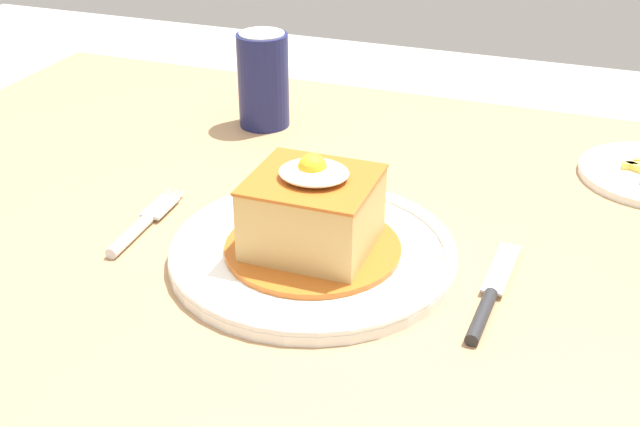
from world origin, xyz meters
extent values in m
cube|color=#A87F56|center=(0.00, 0.00, 0.72)|extent=(1.18, 0.85, 0.04)
cylinder|color=#A87F56|center=(-0.51, 0.35, 0.35)|extent=(0.07, 0.07, 0.70)
cylinder|color=white|center=(0.01, -0.05, 0.75)|extent=(0.28, 0.28, 0.01)
torus|color=white|center=(0.01, -0.05, 0.75)|extent=(0.28, 0.28, 0.01)
cylinder|color=#B75B1E|center=(0.01, -0.05, 0.75)|extent=(0.17, 0.17, 0.01)
cube|color=tan|center=(0.01, -0.05, 0.79)|extent=(0.11, 0.10, 0.07)
cube|color=#B75B1E|center=(0.01, -0.05, 0.83)|extent=(0.11, 0.11, 0.00)
ellipsoid|color=white|center=(0.01, -0.05, 0.83)|extent=(0.07, 0.06, 0.01)
sphere|color=yellow|center=(0.01, -0.05, 0.84)|extent=(0.03, 0.03, 0.03)
cylinder|color=silver|center=(-0.17, -0.08, 0.75)|extent=(0.02, 0.08, 0.01)
cube|color=silver|center=(-0.18, -0.02, 0.75)|extent=(0.02, 0.05, 0.00)
cylinder|color=silver|center=(-0.17, 0.01, 0.75)|extent=(0.00, 0.03, 0.00)
cylinder|color=silver|center=(-0.18, 0.01, 0.75)|extent=(0.00, 0.03, 0.00)
cylinder|color=silver|center=(-0.19, 0.01, 0.75)|extent=(0.00, 0.03, 0.00)
cylinder|color=#262628|center=(0.18, -0.10, 0.75)|extent=(0.02, 0.08, 0.01)
cube|color=silver|center=(0.18, -0.01, 0.75)|extent=(0.02, 0.09, 0.00)
cylinder|color=#191E51|center=(-0.17, 0.25, 0.80)|extent=(0.07, 0.07, 0.12)
cylinder|color=silver|center=(-0.17, 0.25, 0.86)|extent=(0.06, 0.06, 0.00)
camera|label=1|loc=(0.25, -0.68, 1.16)|focal=45.87mm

